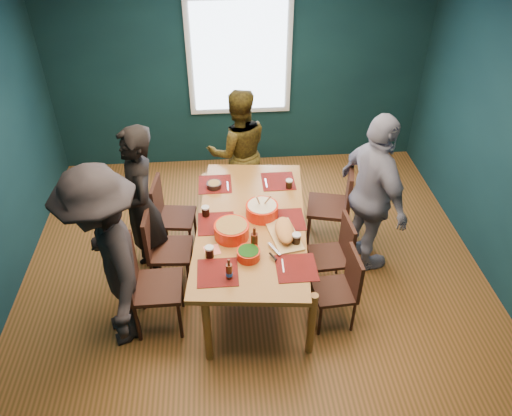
{
  "coord_description": "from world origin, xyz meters",
  "views": [
    {
      "loc": [
        -0.3,
        -3.81,
        3.87
      ],
      "look_at": [
        0.01,
        -0.02,
        0.99
      ],
      "focal_mm": 35.0,
      "sensor_mm": 36.0,
      "label": 1
    }
  ],
  "objects_px": {
    "chair_left_mid": "(161,244)",
    "person_right": "(373,196)",
    "dining_table": "(251,228)",
    "chair_right_far": "(338,200)",
    "bowl_dumpling": "(262,210)",
    "cutting_board": "(284,232)",
    "chair_left_near": "(145,280)",
    "chair_left_far": "(167,211)",
    "person_near_left": "(108,261)",
    "bowl_herbs": "(248,254)",
    "bowl_salad": "(232,230)",
    "chair_right_near": "(343,284)",
    "person_far_left": "(141,207)",
    "person_back": "(239,152)",
    "chair_right_mid": "(337,250)"
  },
  "relations": [
    {
      "from": "dining_table",
      "to": "chair_right_near",
      "type": "height_order",
      "value": "chair_right_near"
    },
    {
      "from": "person_near_left",
      "to": "bowl_dumpling",
      "type": "height_order",
      "value": "person_near_left"
    },
    {
      "from": "bowl_salad",
      "to": "cutting_board",
      "type": "relative_size",
      "value": 0.54
    },
    {
      "from": "chair_left_near",
      "to": "chair_left_far",
      "type": "bearing_deg",
      "value": 83.2
    },
    {
      "from": "dining_table",
      "to": "person_back",
      "type": "xyz_separation_m",
      "value": [
        -0.05,
        1.37,
        0.07
      ]
    },
    {
      "from": "chair_right_far",
      "to": "bowl_dumpling",
      "type": "relative_size",
      "value": 3.12
    },
    {
      "from": "chair_left_near",
      "to": "bowl_salad",
      "type": "bearing_deg",
      "value": 21.05
    },
    {
      "from": "bowl_dumpling",
      "to": "cutting_board",
      "type": "xyz_separation_m",
      "value": [
        0.18,
        -0.34,
        -0.01
      ]
    },
    {
      "from": "person_far_left",
      "to": "bowl_herbs",
      "type": "xyz_separation_m",
      "value": [
        1.02,
        -0.73,
        -0.03
      ]
    },
    {
      "from": "person_back",
      "to": "chair_right_near",
      "type": "bearing_deg",
      "value": 106.28
    },
    {
      "from": "cutting_board",
      "to": "bowl_salad",
      "type": "bearing_deg",
      "value": 163.18
    },
    {
      "from": "chair_left_far",
      "to": "bowl_dumpling",
      "type": "relative_size",
      "value": 2.79
    },
    {
      "from": "chair_left_far",
      "to": "cutting_board",
      "type": "bearing_deg",
      "value": -28.68
    },
    {
      "from": "chair_left_near",
      "to": "bowl_salad",
      "type": "relative_size",
      "value": 3.03
    },
    {
      "from": "dining_table",
      "to": "chair_right_far",
      "type": "distance_m",
      "value": 1.16
    },
    {
      "from": "chair_right_mid",
      "to": "dining_table",
      "type": "bearing_deg",
      "value": 166.91
    },
    {
      "from": "chair_left_mid",
      "to": "bowl_dumpling",
      "type": "distance_m",
      "value": 1.08
    },
    {
      "from": "chair_right_mid",
      "to": "bowl_salad",
      "type": "xyz_separation_m",
      "value": [
        -1.06,
        -0.06,
        0.38
      ]
    },
    {
      "from": "person_near_left",
      "to": "person_right",
      "type": "bearing_deg",
      "value": 87.05
    },
    {
      "from": "person_near_left",
      "to": "dining_table",
      "type": "bearing_deg",
      "value": 94.81
    },
    {
      "from": "chair_left_near",
      "to": "chair_right_far",
      "type": "xyz_separation_m",
      "value": [
        2.02,
        1.08,
        -0.0
      ]
    },
    {
      "from": "person_far_left",
      "to": "person_back",
      "type": "distance_m",
      "value": 1.55
    },
    {
      "from": "person_near_left",
      "to": "person_far_left",
      "type": "bearing_deg",
      "value": 146.32
    },
    {
      "from": "chair_right_mid",
      "to": "person_back",
      "type": "height_order",
      "value": "person_back"
    },
    {
      "from": "bowl_herbs",
      "to": "chair_left_mid",
      "type": "bearing_deg",
      "value": 147.0
    },
    {
      "from": "person_back",
      "to": "person_right",
      "type": "bearing_deg",
      "value": 130.36
    },
    {
      "from": "dining_table",
      "to": "person_near_left",
      "type": "distance_m",
      "value": 1.43
    },
    {
      "from": "chair_right_far",
      "to": "bowl_salad",
      "type": "bearing_deg",
      "value": -134.27
    },
    {
      "from": "chair_right_mid",
      "to": "bowl_dumpling",
      "type": "distance_m",
      "value": 0.87
    },
    {
      "from": "bowl_salad",
      "to": "bowl_herbs",
      "type": "distance_m",
      "value": 0.35
    },
    {
      "from": "chair_right_mid",
      "to": "bowl_dumpling",
      "type": "bearing_deg",
      "value": 158.93
    },
    {
      "from": "person_back",
      "to": "dining_table",
      "type": "bearing_deg",
      "value": 84.79
    },
    {
      "from": "chair_left_mid",
      "to": "person_right",
      "type": "xyz_separation_m",
      "value": [
        2.17,
        0.14,
        0.36
      ]
    },
    {
      "from": "chair_right_far",
      "to": "cutting_board",
      "type": "distance_m",
      "value": 1.11
    },
    {
      "from": "chair_left_far",
      "to": "chair_right_mid",
      "type": "height_order",
      "value": "chair_left_far"
    },
    {
      "from": "chair_left_near",
      "to": "chair_right_near",
      "type": "height_order",
      "value": "chair_left_near"
    },
    {
      "from": "person_far_left",
      "to": "person_right",
      "type": "distance_m",
      "value": 2.34
    },
    {
      "from": "bowl_herbs",
      "to": "person_right",
      "type": "bearing_deg",
      "value": 27.8
    },
    {
      "from": "person_near_left",
      "to": "chair_right_far",
      "type": "bearing_deg",
      "value": 96.85
    },
    {
      "from": "person_far_left",
      "to": "person_right",
      "type": "bearing_deg",
      "value": 73.75
    },
    {
      "from": "chair_right_mid",
      "to": "person_far_left",
      "type": "relative_size",
      "value": 0.48
    },
    {
      "from": "dining_table",
      "to": "chair_left_near",
      "type": "height_order",
      "value": "chair_left_near"
    },
    {
      "from": "chair_right_mid",
      "to": "person_far_left",
      "type": "distance_m",
      "value": 2.01
    },
    {
      "from": "person_back",
      "to": "chair_left_near",
      "type": "bearing_deg",
      "value": 55.46
    },
    {
      "from": "chair_left_near",
      "to": "chair_left_mid",
      "type": "bearing_deg",
      "value": 79.55
    },
    {
      "from": "person_far_left",
      "to": "person_near_left",
      "type": "xyz_separation_m",
      "value": [
        -0.2,
        -0.81,
        0.04
      ]
    },
    {
      "from": "person_far_left",
      "to": "person_right",
      "type": "xyz_separation_m",
      "value": [
        2.34,
        -0.04,
        0.02
      ]
    },
    {
      "from": "chair_left_far",
      "to": "person_right",
      "type": "bearing_deg",
      "value": -4.06
    },
    {
      "from": "chair_left_far",
      "to": "chair_right_mid",
      "type": "distance_m",
      "value": 1.9
    },
    {
      "from": "chair_right_near",
      "to": "bowl_herbs",
      "type": "bearing_deg",
      "value": 170.16
    }
  ]
}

